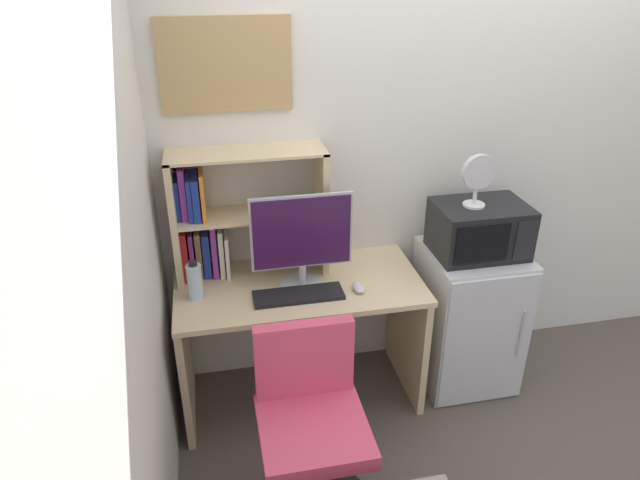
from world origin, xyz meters
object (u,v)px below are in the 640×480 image
object	(u,v)px
monitor	(302,239)
computer_mouse	(359,287)
mini_fridge	(467,317)
water_bottle	(195,281)
hutch_bookshelf	(227,215)
keyboard	(298,295)
wall_corkboard	(226,65)
microwave	(480,229)
desk_chair	(311,438)
desk_fan	(478,177)

from	to	relation	value
monitor	computer_mouse	distance (m)	0.37
mini_fridge	computer_mouse	bearing A→B (deg)	-170.22
monitor	water_bottle	bearing A→B (deg)	179.64
hutch_bookshelf	water_bottle	world-z (taller)	hutch_bookshelf
monitor	keyboard	bearing A→B (deg)	-112.18
computer_mouse	wall_corkboard	bearing A→B (deg)	143.02
hutch_bookshelf	microwave	xyz separation A→B (m)	(1.27, -0.19, -0.11)
monitor	desk_chair	size ratio (longest dim) A/B	0.56
keyboard	computer_mouse	world-z (taller)	computer_mouse
microwave	hutch_bookshelf	bearing A→B (deg)	171.38
mini_fridge	desk_chair	xyz separation A→B (m)	(-1.02, -0.68, -0.01)
mini_fridge	desk_chair	distance (m)	1.23
keyboard	microwave	distance (m)	1.00
hutch_bookshelf	wall_corkboard	bearing A→B (deg)	62.76
keyboard	wall_corkboard	world-z (taller)	wall_corkboard
water_bottle	microwave	xyz separation A→B (m)	(1.45, 0.03, 0.12)
keyboard	computer_mouse	xyz separation A→B (m)	(0.30, 0.00, 0.01)
water_bottle	microwave	world-z (taller)	microwave
desk_chair	monitor	bearing A→B (deg)	82.64
hutch_bookshelf	microwave	world-z (taller)	hutch_bookshelf
monitor	mini_fridge	bearing A→B (deg)	1.64
water_bottle	wall_corkboard	xyz separation A→B (m)	(0.23, 0.32, 0.93)
microwave	wall_corkboard	xyz separation A→B (m)	(-1.22, 0.29, 0.81)
mini_fridge	desk_fan	world-z (taller)	desk_fan
desk_chair	wall_corkboard	bearing A→B (deg)	101.50
water_bottle	microwave	size ratio (longest dim) A/B	0.43
computer_mouse	wall_corkboard	size ratio (longest dim) A/B	0.17
water_bottle	desk_chair	size ratio (longest dim) A/B	0.23
keyboard	mini_fridge	xyz separation A→B (m)	(0.97, 0.12, -0.34)
hutch_bookshelf	monitor	distance (m)	0.41
keyboard	microwave	bearing A→B (deg)	6.97
monitor	mini_fridge	xyz separation A→B (m)	(0.93, 0.03, -0.60)
computer_mouse	desk_chair	world-z (taller)	desk_chair
water_bottle	desk_chair	world-z (taller)	water_bottle
monitor	water_bottle	distance (m)	0.55
hutch_bookshelf	desk_chair	distance (m)	1.13
microwave	monitor	bearing A→B (deg)	-178.18
monitor	desk_chair	world-z (taller)	monitor
monitor	water_bottle	xyz separation A→B (m)	(-0.52, 0.00, -0.18)
keyboard	microwave	xyz separation A→B (m)	(0.97, 0.12, 0.20)
wall_corkboard	microwave	bearing A→B (deg)	-13.60
keyboard	desk_fan	world-z (taller)	desk_fan
monitor	mini_fridge	world-z (taller)	monitor
computer_mouse	microwave	size ratio (longest dim) A/B	0.23
microwave	desk_fan	size ratio (longest dim) A/B	1.71
hutch_bookshelf	water_bottle	size ratio (longest dim) A/B	3.80
monitor	mini_fridge	distance (m)	1.11
hutch_bookshelf	keyboard	size ratio (longest dim) A/B	1.75
mini_fridge	microwave	xyz separation A→B (m)	(0.00, 0.00, 0.54)
hutch_bookshelf	monitor	bearing A→B (deg)	-33.40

